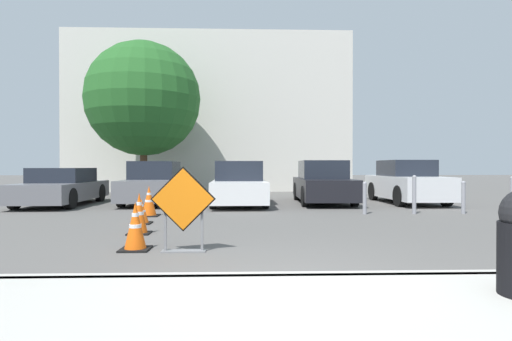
{
  "coord_description": "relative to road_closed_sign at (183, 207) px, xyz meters",
  "views": [
    {
      "loc": [
        -0.61,
        -4.46,
        1.35
      ],
      "look_at": [
        -0.12,
        10.22,
        1.2
      ],
      "focal_mm": 28.0,
      "sensor_mm": 36.0,
      "label": 1
    }
  ],
  "objects": [
    {
      "name": "traffic_cone_fourth",
      "position": [
        -1.61,
        4.62,
        -0.32
      ],
      "size": [
        0.53,
        0.53,
        0.82
      ],
      "color": "black",
      "rests_on": "ground_plane"
    },
    {
      "name": "bollard_fourth",
      "position": [
        8.64,
        4.85,
        -0.16
      ],
      "size": [
        0.12,
        0.12,
        1.07
      ],
      "color": "gray",
      "rests_on": "ground_plane"
    },
    {
      "name": "parked_car_nearest",
      "position": [
        -5.39,
        7.88,
        -0.1
      ],
      "size": [
        2.0,
        4.48,
        1.3
      ],
      "rotation": [
        0.0,
        0.0,
        3.16
      ],
      "color": "slate",
      "rests_on": "ground_plane"
    },
    {
      "name": "sidewalk_strip",
      "position": [
        1.54,
        -3.06,
        -0.65
      ],
      "size": [
        26.97,
        2.48,
        0.14
      ],
      "color": "#ADAAA3",
      "rests_on": "ground_plane"
    },
    {
      "name": "parked_car_second",
      "position": [
        -2.3,
        8.51,
        -0.02
      ],
      "size": [
        1.88,
        4.54,
        1.53
      ],
      "rotation": [
        0.0,
        0.0,
        3.16
      ],
      "color": "slate",
      "rests_on": "ground_plane"
    },
    {
      "name": "parked_car_fourth",
      "position": [
        3.89,
        8.34,
        0.0
      ],
      "size": [
        1.98,
        4.42,
        1.57
      ],
      "rotation": [
        0.0,
        0.0,
        3.11
      ],
      "color": "black",
      "rests_on": "ground_plane"
    },
    {
      "name": "traffic_cone_third",
      "position": [
        -1.45,
        3.17,
        -0.43
      ],
      "size": [
        0.45,
        0.45,
        0.59
      ],
      "color": "black",
      "rests_on": "ground_plane"
    },
    {
      "name": "curb_lip",
      "position": [
        1.54,
        -1.82,
        -0.65
      ],
      "size": [
        26.97,
        0.2,
        0.14
      ],
      "color": "#ADAAA3",
      "rests_on": "ground_plane"
    },
    {
      "name": "road_closed_sign",
      "position": [
        0.0,
        0.0,
        0.0
      ],
      "size": [
        1.02,
        0.2,
        1.35
      ],
      "color": "black",
      "rests_on": "ground_plane"
    },
    {
      "name": "traffic_cone_second",
      "position": [
        -1.13,
        1.75,
        -0.31
      ],
      "size": [
        0.43,
        0.43,
        0.83
      ],
      "color": "black",
      "rests_on": "ground_plane"
    },
    {
      "name": "traffic_cone_nearest",
      "position": [
        -0.8,
        0.2,
        -0.34
      ],
      "size": [
        0.47,
        0.47,
        0.77
      ],
      "color": "black",
      "rests_on": "ground_plane"
    },
    {
      "name": "street_tree_behind_lot",
      "position": [
        -3.59,
        12.11,
        3.71
      ],
      "size": [
        5.18,
        5.18,
        7.02
      ],
      "color": "#513823",
      "rests_on": "ground_plane"
    },
    {
      "name": "bollard_third",
      "position": [
        7.22,
        4.85,
        -0.22
      ],
      "size": [
        0.12,
        0.12,
        0.94
      ],
      "color": "gray",
      "rests_on": "ground_plane"
    },
    {
      "name": "building_facade_backdrop",
      "position": [
        -0.91,
        17.46,
        3.61
      ],
      "size": [
        15.51,
        5.0,
        8.65
      ],
      "color": "beige",
      "rests_on": "ground_plane"
    },
    {
      "name": "parked_car_fifth",
      "position": [
        6.99,
        8.24,
        0.02
      ],
      "size": [
        1.85,
        4.22,
        1.58
      ],
      "rotation": [
        0.0,
        0.0,
        3.15
      ],
      "color": "silver",
      "rests_on": "ground_plane"
    },
    {
      "name": "bollard_second",
      "position": [
        5.8,
        4.85,
        -0.14
      ],
      "size": [
        0.12,
        0.12,
        1.1
      ],
      "color": "gray",
      "rests_on": "ground_plane"
    },
    {
      "name": "parked_car_third",
      "position": [
        0.8,
        7.92,
        -0.02
      ],
      "size": [
        1.93,
        4.7,
        1.53
      ],
      "rotation": [
        0.0,
        0.0,
        3.16
      ],
      "color": "white",
      "rests_on": "ground_plane"
    },
    {
      "name": "bollard_nearest",
      "position": [
        4.38,
        4.85,
        -0.23
      ],
      "size": [
        0.12,
        0.12,
        0.92
      ],
      "color": "gray",
      "rests_on": "ground_plane"
    },
    {
      "name": "ground_plane",
      "position": [
        1.54,
        8.18,
        -0.72
      ],
      "size": [
        96.0,
        96.0,
        0.0
      ],
      "primitive_type": "plane",
      "color": "#565451"
    }
  ]
}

